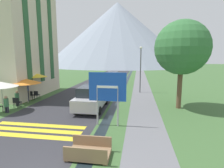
# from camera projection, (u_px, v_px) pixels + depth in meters

# --- Properties ---
(ground_plane) EXTENTS (160.00, 160.00, 0.00)m
(ground_plane) POSITION_uv_depth(u_px,v_px,m) (116.00, 85.00, 25.26)
(ground_plane) COLOR #3D6033
(road) EXTENTS (6.40, 60.00, 0.01)m
(road) POSITION_uv_depth(u_px,v_px,m) (110.00, 77.00, 35.40)
(road) COLOR #2D2D33
(road) RESTS_ON ground_plane
(footpath) EXTENTS (2.20, 60.00, 0.01)m
(footpath) POSITION_uv_depth(u_px,v_px,m) (141.00, 77.00, 34.50)
(footpath) COLOR slate
(footpath) RESTS_ON ground_plane
(drainage_channel) EXTENTS (0.60, 60.00, 0.00)m
(drainage_channel) POSITION_uv_depth(u_px,v_px,m) (128.00, 77.00, 34.86)
(drainage_channel) COLOR black
(drainage_channel) RESTS_ON ground_plane
(crosswalk_marking) EXTENTS (5.44, 1.84, 0.01)m
(crosswalk_marking) POSITION_uv_depth(u_px,v_px,m) (34.00, 130.00, 9.60)
(crosswalk_marking) COLOR yellow
(crosswalk_marking) RESTS_ON ground_plane
(mountain_distant) EXTENTS (64.86, 64.86, 28.16)m
(mountain_distant) POSITION_uv_depth(u_px,v_px,m) (117.00, 35.00, 80.05)
(mountain_distant) COLOR gray
(mountain_distant) RESTS_ON ground_plane
(hotel_building) EXTENTS (5.81, 8.22, 11.94)m
(hotel_building) POSITION_uv_depth(u_px,v_px,m) (16.00, 33.00, 17.84)
(hotel_building) COLOR beige
(hotel_building) RESTS_ON ground_plane
(road_sign) EXTENTS (2.16, 0.11, 3.13)m
(road_sign) POSITION_uv_depth(u_px,v_px,m) (107.00, 91.00, 9.95)
(road_sign) COLOR #9E9EA3
(road_sign) RESTS_ON ground_plane
(footbridge) EXTENTS (1.70, 1.10, 0.65)m
(footbridge) POSITION_uv_depth(u_px,v_px,m) (89.00, 151.00, 7.03)
(footbridge) COLOR #846647
(footbridge) RESTS_ON ground_plane
(parked_car_near) EXTENTS (1.94, 4.56, 1.82)m
(parked_car_near) POSITION_uv_depth(u_px,v_px,m) (92.00, 97.00, 13.46)
(parked_car_near) COLOR #B2B2B7
(parked_car_near) RESTS_ON ground_plane
(parked_car_far) EXTENTS (1.83, 4.11, 1.82)m
(parked_car_far) POSITION_uv_depth(u_px,v_px,m) (113.00, 78.00, 25.82)
(parked_car_far) COLOR #A31919
(parked_car_far) RESTS_ON ground_plane
(cafe_chair_near_right) EXTENTS (0.40, 0.40, 0.85)m
(cafe_chair_near_right) POSITION_uv_depth(u_px,v_px,m) (16.00, 102.00, 13.70)
(cafe_chair_near_right) COLOR black
(cafe_chair_near_right) RESTS_ON ground_plane
(cafe_chair_far_right) EXTENTS (0.40, 0.40, 0.85)m
(cafe_chair_far_right) POSITION_uv_depth(u_px,v_px,m) (31.00, 95.00, 16.25)
(cafe_chair_far_right) COLOR black
(cafe_chair_far_right) RESTS_ON ground_plane
(cafe_chair_far_left) EXTENTS (0.40, 0.40, 0.85)m
(cafe_chair_far_left) POSITION_uv_depth(u_px,v_px,m) (37.00, 94.00, 16.32)
(cafe_chair_far_left) COLOR black
(cafe_chair_far_left) RESTS_ON ground_plane
(cafe_chair_near_left) EXTENTS (0.40, 0.40, 0.85)m
(cafe_chair_near_left) POSITION_uv_depth(u_px,v_px,m) (17.00, 102.00, 13.68)
(cafe_chair_near_left) COLOR black
(cafe_chair_near_left) RESTS_ON ground_plane
(cafe_umbrella_front_white) EXTENTS (2.29, 2.29, 2.22)m
(cafe_umbrella_front_white) POSITION_uv_depth(u_px,v_px,m) (1.00, 84.00, 12.57)
(cafe_umbrella_front_white) COLOR #B7B2A8
(cafe_umbrella_front_white) RESTS_ON ground_plane
(cafe_umbrella_middle_orange) EXTENTS (2.40, 2.40, 2.12)m
(cafe_umbrella_middle_orange) POSITION_uv_depth(u_px,v_px,m) (26.00, 81.00, 15.05)
(cafe_umbrella_middle_orange) COLOR #B7B2A8
(cafe_umbrella_middle_orange) RESTS_ON ground_plane
(cafe_umbrella_rear_yellow) EXTENTS (2.15, 2.15, 2.40)m
(cafe_umbrella_rear_yellow) POSITION_uv_depth(u_px,v_px,m) (36.00, 75.00, 17.18)
(cafe_umbrella_rear_yellow) COLOR #B7B2A8
(cafe_umbrella_rear_yellow) RESTS_ON ground_plane
(person_seated_far) EXTENTS (0.32, 0.32, 1.25)m
(person_seated_far) POSITION_uv_depth(u_px,v_px,m) (6.00, 103.00, 12.52)
(person_seated_far) COLOR #282833
(person_seated_far) RESTS_ON ground_plane
(person_seated_near) EXTENTS (0.32, 0.32, 1.27)m
(person_seated_near) POSITION_uv_depth(u_px,v_px,m) (17.00, 98.00, 14.20)
(person_seated_near) COLOR #282833
(person_seated_near) RESTS_ON ground_plane
(person_standing_terrace) EXTENTS (0.32, 0.32, 1.83)m
(person_standing_terrace) POSITION_uv_depth(u_px,v_px,m) (27.00, 90.00, 15.76)
(person_standing_terrace) COLOR #282833
(person_standing_terrace) RESTS_ON ground_plane
(streetlamp) EXTENTS (0.28, 0.28, 5.10)m
(streetlamp) POSITION_uv_depth(u_px,v_px,m) (141.00, 66.00, 19.32)
(streetlamp) COLOR #515156
(streetlamp) RESTS_ON ground_plane
(tree_by_path) EXTENTS (4.07, 4.07, 6.71)m
(tree_by_path) POSITION_uv_depth(u_px,v_px,m) (182.00, 48.00, 13.05)
(tree_by_path) COLOR brown
(tree_by_path) RESTS_ON ground_plane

